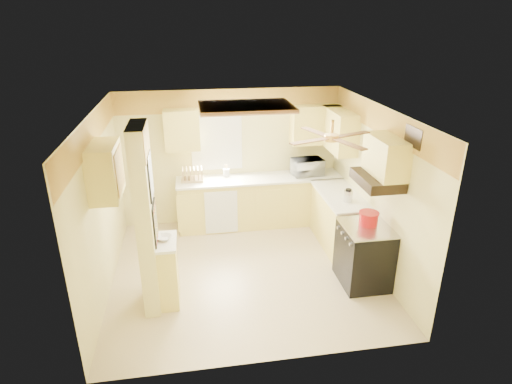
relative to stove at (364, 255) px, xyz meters
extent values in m
plane|color=#CDB68E|center=(-1.67, 0.55, -0.46)|extent=(4.00, 4.00, 0.00)
plane|color=white|center=(-1.67, 0.55, 2.04)|extent=(4.00, 4.00, 0.00)
plane|color=#E1D589|center=(-1.67, 2.45, 0.79)|extent=(4.00, 0.00, 4.00)
plane|color=#E1D589|center=(-1.67, -1.35, 0.79)|extent=(4.00, 0.00, 4.00)
plane|color=#E1D589|center=(-3.67, 0.55, 0.79)|extent=(0.00, 3.80, 3.80)
plane|color=#E1D589|center=(0.33, 0.55, 0.79)|extent=(0.00, 3.80, 3.80)
cube|color=#FFCE4B|center=(-1.67, 2.43, 1.84)|extent=(4.00, 0.02, 0.40)
cube|color=#E1D589|center=(-3.02, 0.00, 0.79)|extent=(0.20, 0.70, 2.50)
cube|color=#FFE975|center=(-2.80, 0.00, -0.01)|extent=(0.25, 0.55, 0.90)
cube|color=white|center=(-2.80, 0.00, 0.46)|extent=(0.28, 0.58, 0.04)
cube|color=#FFE975|center=(-1.17, 2.15, -0.01)|extent=(3.00, 0.60, 0.90)
cube|color=#FFE975|center=(0.03, 1.15, -0.01)|extent=(0.60, 1.40, 0.90)
cube|color=white|center=(-1.17, 2.14, 0.46)|extent=(3.04, 0.64, 0.04)
cube|color=white|center=(0.02, 1.15, 0.46)|extent=(0.64, 1.44, 0.04)
cube|color=white|center=(-1.92, 1.84, -0.03)|extent=(0.58, 0.02, 0.80)
cube|color=white|center=(-1.92, 2.44, 1.09)|extent=(0.92, 0.02, 1.02)
cube|color=white|center=(-1.92, 2.44, 1.09)|extent=(0.80, 0.02, 0.90)
cube|color=#FFE975|center=(-2.52, 2.27, 1.39)|extent=(0.60, 0.35, 0.70)
cube|color=#FFE975|center=(-0.12, 2.27, 1.39)|extent=(0.90, 0.35, 0.70)
cube|color=#FFE975|center=(0.16, 1.80, 1.39)|extent=(0.35, 1.00, 0.70)
cube|color=#FFE975|center=(-3.49, 0.30, 1.39)|extent=(0.35, 0.75, 0.70)
cube|color=#FFE975|center=(0.16, 0.00, 1.49)|extent=(0.35, 0.76, 0.52)
cube|color=black|center=(0.00, 0.00, -0.01)|extent=(0.65, 0.76, 0.90)
cube|color=silver|center=(0.00, 0.00, 0.44)|extent=(0.66, 0.77, 0.02)
cylinder|color=silver|center=(-0.33, -0.25, 0.34)|extent=(0.03, 0.05, 0.05)
cylinder|color=silver|center=(-0.33, -0.08, 0.34)|extent=(0.03, 0.05, 0.05)
cylinder|color=silver|center=(-0.33, 0.08, 0.34)|extent=(0.03, 0.05, 0.05)
cylinder|color=silver|center=(-0.33, 0.25, 0.34)|extent=(0.03, 0.05, 0.05)
cube|color=black|center=(0.07, 0.00, 1.16)|extent=(0.50, 0.76, 0.14)
cube|color=black|center=(-2.91, 0.00, 1.39)|extent=(0.02, 0.42, 0.57)
cube|color=white|center=(-2.90, 0.00, 1.39)|extent=(0.01, 0.37, 0.52)
cube|color=black|center=(-2.91, 0.00, 0.74)|extent=(0.02, 0.42, 0.57)
cube|color=yellow|center=(-2.90, 0.00, 0.74)|extent=(0.01, 0.37, 0.52)
cube|color=brown|center=(-1.57, 1.05, 2.00)|extent=(1.35, 0.95, 0.06)
cube|color=white|center=(-1.57, 1.05, 1.97)|extent=(1.15, 0.75, 0.02)
cylinder|color=gold|center=(-0.67, -0.15, 1.96)|extent=(0.04, 0.04, 0.16)
cylinder|color=gold|center=(-0.67, -0.15, 1.82)|extent=(0.18, 0.18, 0.08)
cube|color=brown|center=(-0.37, -0.04, 1.82)|extent=(0.55, 0.28, 0.01)
cube|color=brown|center=(-0.78, 0.15, 1.82)|extent=(0.28, 0.55, 0.01)
cube|color=brown|center=(-0.97, -0.26, 1.82)|extent=(0.55, 0.28, 0.01)
cube|color=brown|center=(-0.56, -0.45, 1.82)|extent=(0.28, 0.55, 0.01)
cube|color=black|center=(0.31, -0.35, 1.84)|extent=(0.02, 0.40, 0.25)
imported|color=white|center=(-0.28, 2.14, 0.63)|extent=(0.60, 0.44, 0.31)
imported|color=white|center=(-2.82, 0.04, 0.51)|extent=(0.27, 0.27, 0.05)
cylinder|color=#A70D10|center=(0.04, 0.07, 0.54)|extent=(0.26, 0.26, 0.17)
cylinder|color=#A70D10|center=(0.04, 0.07, 0.63)|extent=(0.29, 0.29, 0.02)
cylinder|color=silver|center=(0.02, 0.84, 0.57)|extent=(0.14, 0.14, 0.19)
cylinder|color=black|center=(0.02, 0.84, 0.68)|extent=(0.09, 0.09, 0.03)
cube|color=tan|center=(-2.39, 2.19, 0.50)|extent=(0.41, 0.32, 0.04)
cube|color=tan|center=(-2.55, 2.19, 0.59)|extent=(0.02, 0.27, 0.22)
cube|color=tan|center=(-2.49, 2.19, 0.59)|extent=(0.02, 0.27, 0.22)
cube|color=tan|center=(-2.42, 2.19, 0.59)|extent=(0.02, 0.27, 0.22)
cube|color=tan|center=(-2.35, 2.19, 0.59)|extent=(0.02, 0.27, 0.22)
cube|color=tan|center=(-2.29, 2.19, 0.59)|extent=(0.02, 0.27, 0.22)
cube|color=tan|center=(-2.22, 2.19, 0.59)|extent=(0.02, 0.27, 0.22)
cylinder|color=white|center=(-2.49, 2.19, 0.59)|extent=(0.02, 0.22, 0.22)
cylinder|color=white|center=(-2.35, 2.19, 0.59)|extent=(0.02, 0.22, 0.22)
cylinder|color=white|center=(-1.77, 2.29, 0.55)|extent=(0.11, 0.11, 0.15)
cylinder|color=tan|center=(-1.75, 2.29, 0.59)|extent=(0.01, 0.01, 0.23)
cylinder|color=tan|center=(-1.77, 2.31, 0.59)|extent=(0.01, 0.01, 0.23)
cylinder|color=tan|center=(-1.79, 2.29, 0.59)|extent=(0.01, 0.01, 0.23)
cylinder|color=tan|center=(-1.77, 2.27, 0.59)|extent=(0.01, 0.01, 0.23)
camera|label=1|loc=(-2.42, -5.07, 3.22)|focal=30.00mm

